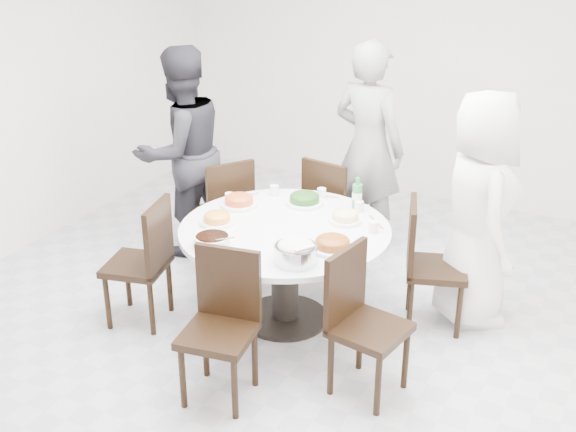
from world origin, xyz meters
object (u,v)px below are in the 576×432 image
at_px(chair_s, 218,331).
at_px(beverage_bottle, 357,193).
at_px(chair_n, 336,210).
at_px(diner_middle, 368,148).
at_px(diner_left, 181,152).
at_px(rice_bowl, 296,254).
at_px(diner_right, 478,210).
at_px(soup_bowl, 212,241).
at_px(chair_se, 370,326).
at_px(dining_table, 285,275).
at_px(chair_ne, 436,266).
at_px(chair_sw, 136,262).
at_px(chair_nw, 222,210).

height_order(chair_s, beverage_bottle, beverage_bottle).
bearing_deg(chair_n, diner_middle, -95.90).
bearing_deg(diner_middle, diner_left, 40.74).
bearing_deg(rice_bowl, chair_n, 103.73).
distance_m(diner_right, soup_bowl, 1.89).
bearing_deg(diner_middle, chair_se, 123.86).
bearing_deg(chair_se, diner_middle, 32.30).
bearing_deg(diner_left, dining_table, 85.24).
relative_size(diner_right, diner_left, 0.95).
height_order(dining_table, chair_ne, chair_ne).
distance_m(dining_table, diner_left, 1.59).
relative_size(dining_table, chair_n, 1.58).
xyz_separation_m(chair_se, soup_bowl, (-1.15, 0.04, 0.31)).
bearing_deg(diner_left, chair_ne, 106.32).
bearing_deg(chair_ne, diner_right, -59.49).
distance_m(diner_middle, beverage_bottle, 0.95).
xyz_separation_m(dining_table, chair_s, (0.06, -0.99, 0.10)).
relative_size(chair_ne, chair_sw, 1.00).
height_order(dining_table, chair_nw, chair_nw).
xyz_separation_m(chair_n, diner_middle, (0.12, 0.40, 0.45)).
xyz_separation_m(chair_s, beverage_bottle, (0.27, 1.53, 0.40)).
bearing_deg(chair_nw, beverage_bottle, 120.17).
bearing_deg(beverage_bottle, chair_ne, -8.49).
relative_size(chair_ne, diner_middle, 0.51).
distance_m(rice_bowl, soup_bowl, 0.60).
distance_m(chair_se, diner_left, 2.54).
xyz_separation_m(rice_bowl, soup_bowl, (-0.60, -0.04, -0.02)).
bearing_deg(dining_table, chair_n, 93.22).
height_order(diner_left, beverage_bottle, diner_left).
bearing_deg(chair_se, chair_n, 40.41).
relative_size(chair_sw, diner_middle, 0.51).
bearing_deg(diner_left, rice_bowl, 77.86).
distance_m(diner_right, diner_left, 2.53).
relative_size(dining_table, chair_nw, 1.58).
bearing_deg(chair_s, diner_middle, 80.96).
distance_m(dining_table, chair_n, 1.06).
relative_size(chair_sw, diner_right, 0.55).
bearing_deg(rice_bowl, beverage_bottle, 88.96).
distance_m(dining_table, diner_right, 1.45).
distance_m(chair_n, chair_nw, 0.96).
xyz_separation_m(diner_right, beverage_bottle, (-0.87, -0.13, 0.02)).
bearing_deg(dining_table, soup_bowl, -121.17).
bearing_deg(diner_right, chair_ne, 107.64).
height_order(chair_ne, diner_middle, diner_middle).
xyz_separation_m(chair_nw, diner_left, (-0.43, 0.07, 0.43)).
xyz_separation_m(chair_s, chair_se, (0.80, 0.47, 0.00)).
bearing_deg(rice_bowl, diner_left, 145.81).
bearing_deg(soup_bowl, beverage_bottle, 59.02).
bearing_deg(dining_table, diner_left, 153.18).
xyz_separation_m(diner_right, rice_bowl, (-0.89, -1.12, -0.05)).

